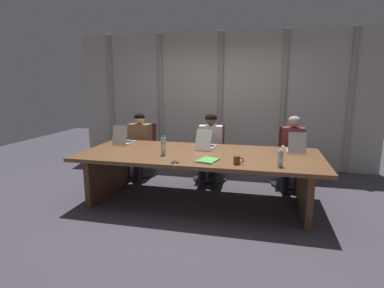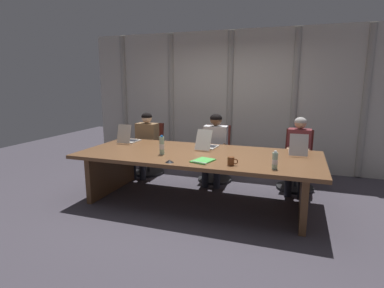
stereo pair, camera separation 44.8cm
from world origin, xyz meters
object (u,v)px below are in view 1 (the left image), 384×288
spiral_notepad (208,160)px  laptop_left_end (124,140)px  person_left_mid (210,143)px  water_bottle_secondary (163,146)px  office_chair_left_mid (211,159)px  office_chair_center (290,164)px  person_center (293,148)px  laptop_center (296,148)px  person_left_end (138,141)px  coffee_mug_near (237,160)px  water_bottle_primary (280,159)px  conference_mic_left_side (175,162)px  office_chair_left_end (142,156)px  laptop_left_mid (206,144)px

spiral_notepad → laptop_left_end: bearing=168.3°
person_left_mid → water_bottle_secondary: bearing=-25.5°
office_chair_left_mid → office_chair_center: office_chair_left_mid is taller
person_center → spiral_notepad: 1.79m
laptop_center → person_left_end: person_left_end is taller
person_left_end → water_bottle_secondary: person_left_end is taller
person_left_end → coffee_mug_near: 2.40m
office_chair_left_mid → person_left_end: bearing=-84.2°
water_bottle_primary → water_bottle_secondary: size_ratio=0.80×
conference_mic_left_side → office_chair_left_end: bearing=124.2°
office_chair_left_mid → person_left_mid: person_left_mid is taller
laptop_center → person_left_end: 2.76m
spiral_notepad → person_left_end: bearing=154.1°
office_chair_left_mid → conference_mic_left_side: (-0.16, -1.71, 0.39)m
person_center → person_left_mid: bearing=-87.5°
spiral_notepad → coffee_mug_near: bearing=5.9°
laptop_left_end → water_bottle_secondary: bearing=-123.3°
person_center → coffee_mug_near: size_ratio=9.00×
office_chair_center → person_center: bearing=9.5°
person_left_mid → laptop_left_mid: bearing=-0.2°
water_bottle_secondary → conference_mic_left_side: bearing=-53.9°
person_left_mid → spiral_notepad: person_left_mid is taller
person_center → conference_mic_left_side: bearing=-42.0°
person_center → laptop_left_end: bearing=-75.6°
laptop_left_mid → person_left_end: (-1.38, 0.60, -0.12)m
person_left_end → water_bottle_secondary: bearing=39.1°
water_bottle_primary → person_center: bearing=79.6°
laptop_center → person_center: (0.01, 0.55, -0.12)m
office_chair_left_end → conference_mic_left_side: bearing=36.3°
office_chair_center → conference_mic_left_side: size_ratio=8.72×
office_chair_left_end → office_chair_center: bearing=92.1°
laptop_left_end → coffee_mug_near: 2.13m
person_center → conference_mic_left_side: 2.19m
person_left_end → person_left_mid: bearing=92.3°
laptop_left_mid → coffee_mug_near: (0.55, -0.83, -0.01)m
laptop_left_end → person_left_mid: (1.35, 0.57, -0.10)m
person_left_end → office_chair_left_end: bearing=-177.5°
laptop_left_end → water_bottle_secondary: 1.08m
laptop_left_end → spiral_notepad: size_ratio=1.16×
office_chair_left_mid → spiral_notepad: office_chair_left_mid is taller
laptop_center → office_chair_center: laptop_center is taller
office_chair_left_end → person_left_end: 0.35m
office_chair_left_end → office_chair_left_mid: (1.32, 0.00, 0.01)m
laptop_left_end → person_left_mid: 1.47m
laptop_left_end → person_left_end: bearing=-0.4°
person_left_mid → conference_mic_left_side: (-0.18, -1.56, 0.06)m
office_chair_center → person_left_mid: (-1.36, -0.15, 0.33)m
person_center → water_bottle_secondary: bearing=-54.5°
water_bottle_primary → laptop_left_end: bearing=160.7°
office_chair_center → person_center: (0.01, -0.16, 0.31)m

